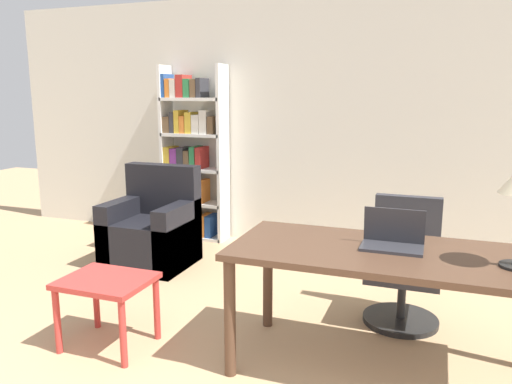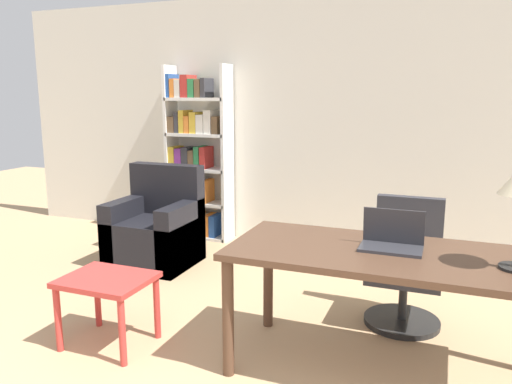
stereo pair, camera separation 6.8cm
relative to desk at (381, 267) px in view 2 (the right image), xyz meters
name	(u,v)px [view 2 (the right image)]	position (x,y,z in m)	size (l,w,h in m)	color
wall_back	(337,124)	(-0.81, 2.41, 0.68)	(8.00, 0.06, 2.70)	silver
desk	(381,267)	(0.00, 0.00, 0.00)	(1.77, 0.82, 0.77)	#4C3323
laptop	(392,240)	(0.04, 0.07, 0.15)	(0.36, 0.22, 0.23)	#2D2D33
office_chair	(405,268)	(0.08, 0.79, -0.26)	(0.54, 0.54, 0.91)	black
side_table_blue	(107,289)	(-1.73, -0.30, -0.28)	(0.57, 0.46, 0.48)	#B2332D
armchair	(156,231)	(-2.33, 1.23, -0.35)	(0.78, 0.70, 0.97)	black
bookshelf	(196,159)	(-2.40, 2.22, 0.25)	(0.75, 0.28, 1.98)	white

